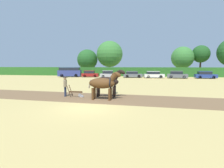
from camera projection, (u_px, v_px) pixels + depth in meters
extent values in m
plane|color=tan|center=(88.00, 108.00, 11.38)|extent=(240.00, 240.00, 0.00)
cube|color=brown|center=(48.00, 96.00, 15.84)|extent=(35.34, 6.54, 0.01)
cube|color=#286023|center=(129.00, 72.00, 44.30)|extent=(75.63, 1.71, 2.24)
cylinder|color=brown|center=(88.00, 70.00, 53.29)|extent=(0.44, 0.44, 2.77)
sphere|color=#235623|center=(87.00, 60.00, 52.96)|extent=(6.14, 6.14, 6.14)
cylinder|color=#423323|center=(110.00, 68.00, 50.99)|extent=(0.44, 0.44, 3.91)
sphere|color=#387533|center=(110.00, 54.00, 50.56)|extent=(7.53, 7.53, 7.53)
cylinder|color=#423323|center=(182.00, 70.00, 47.43)|extent=(0.44, 0.44, 3.17)
sphere|color=#387533|center=(182.00, 58.00, 47.09)|extent=(5.93, 5.93, 5.93)
cylinder|color=#423323|center=(200.00, 67.00, 46.82)|extent=(0.44, 0.44, 4.48)
sphere|color=#1E4C1E|center=(201.00, 54.00, 46.44)|extent=(4.59, 4.59, 4.59)
ellipsoid|color=#513319|center=(102.00, 83.00, 13.86)|extent=(2.16, 1.02, 0.85)
cylinder|color=#513319|center=(111.00, 94.00, 14.03)|extent=(0.18, 0.18, 0.95)
cylinder|color=#513319|center=(109.00, 95.00, 13.56)|extent=(0.18, 0.18, 0.95)
cylinder|color=#513319|center=(95.00, 93.00, 14.35)|extent=(0.18, 0.18, 0.95)
cylinder|color=#513319|center=(93.00, 94.00, 13.88)|extent=(0.18, 0.18, 0.95)
cylinder|color=#513319|center=(113.00, 78.00, 13.61)|extent=(0.77, 0.45, 0.82)
ellipsoid|color=#513319|center=(117.00, 74.00, 13.49)|extent=(0.69, 0.30, 0.54)
cube|color=gray|center=(115.00, 75.00, 13.55)|extent=(0.38, 0.10, 0.51)
cylinder|color=gray|center=(90.00, 84.00, 14.11)|extent=(0.30, 0.14, 0.71)
torus|color=black|center=(111.00, 83.00, 13.68)|extent=(0.16, 0.88, 0.87)
ellipsoid|color=black|center=(106.00, 82.00, 15.10)|extent=(2.26, 1.00, 0.83)
cylinder|color=black|center=(115.00, 91.00, 15.25)|extent=(0.18, 0.18, 0.97)
cylinder|color=black|center=(113.00, 92.00, 14.79)|extent=(0.18, 0.18, 0.97)
cylinder|color=black|center=(99.00, 91.00, 15.59)|extent=(0.18, 0.18, 0.97)
cylinder|color=black|center=(97.00, 91.00, 15.12)|extent=(0.18, 0.18, 0.97)
cylinder|color=black|center=(117.00, 76.00, 14.82)|extent=(0.85, 0.44, 0.95)
ellipsoid|color=black|center=(122.00, 72.00, 14.68)|extent=(0.69, 0.30, 0.54)
cube|color=gray|center=(119.00, 74.00, 14.76)|extent=(0.46, 0.11, 0.62)
cylinder|color=gray|center=(95.00, 82.00, 15.35)|extent=(0.30, 0.14, 0.71)
torus|color=black|center=(115.00, 81.00, 14.91)|extent=(0.16, 0.85, 0.85)
cube|color=#4C331E|center=(76.00, 92.00, 15.17)|extent=(1.24, 0.17, 0.12)
cube|color=#939399|center=(81.00, 96.00, 15.09)|extent=(0.49, 0.23, 0.39)
cylinder|color=#4C331E|center=(71.00, 90.00, 15.48)|extent=(0.40, 0.08, 0.96)
cylinder|color=#4C331E|center=(69.00, 91.00, 15.10)|extent=(0.40, 0.08, 0.96)
cylinder|color=#28334C|center=(66.00, 91.00, 15.52)|extent=(0.14, 0.14, 0.87)
cylinder|color=#28334C|center=(65.00, 92.00, 15.29)|extent=(0.14, 0.14, 0.87)
cube|color=tan|center=(65.00, 83.00, 15.33)|extent=(0.29, 0.53, 0.61)
sphere|color=tan|center=(65.00, 78.00, 15.28)|extent=(0.23, 0.23, 0.23)
cylinder|color=tan|center=(66.00, 83.00, 15.63)|extent=(0.09, 0.09, 0.58)
cylinder|color=tan|center=(64.00, 84.00, 15.03)|extent=(0.09, 0.09, 0.58)
cylinder|color=#42382D|center=(65.00, 78.00, 15.27)|extent=(0.45, 0.45, 0.02)
cylinder|color=#42382D|center=(65.00, 77.00, 15.27)|extent=(0.22, 0.22, 0.10)
cylinder|color=#28334C|center=(115.00, 89.00, 16.85)|extent=(0.14, 0.14, 0.84)
cylinder|color=#28334C|center=(115.00, 90.00, 16.63)|extent=(0.14, 0.14, 0.84)
cube|color=tan|center=(115.00, 82.00, 16.66)|extent=(0.29, 0.52, 0.59)
sphere|color=tan|center=(115.00, 78.00, 16.62)|extent=(0.23, 0.23, 0.23)
cylinder|color=tan|center=(115.00, 82.00, 16.95)|extent=(0.09, 0.09, 0.56)
cylinder|color=tan|center=(115.00, 83.00, 16.38)|extent=(0.09, 0.09, 0.56)
cube|color=navy|center=(70.00, 73.00, 41.32)|extent=(5.59, 2.94, 1.36)
cube|color=black|center=(70.00, 69.00, 41.21)|extent=(4.93, 2.62, 0.63)
cube|color=navy|center=(70.00, 67.00, 41.17)|extent=(4.93, 2.62, 0.06)
cylinder|color=black|center=(77.00, 75.00, 42.27)|extent=(0.78, 0.35, 0.75)
cylinder|color=black|center=(76.00, 76.00, 40.51)|extent=(0.78, 0.35, 0.75)
cylinder|color=black|center=(64.00, 75.00, 42.24)|extent=(0.78, 0.35, 0.75)
cylinder|color=black|center=(62.00, 76.00, 40.48)|extent=(0.78, 0.35, 0.75)
cube|color=maroon|center=(90.00, 75.00, 40.82)|extent=(4.04, 2.23, 0.70)
cube|color=black|center=(90.00, 72.00, 40.76)|extent=(2.49, 1.87, 0.57)
cube|color=maroon|center=(90.00, 71.00, 40.73)|extent=(2.49, 1.87, 0.06)
cylinder|color=black|center=(96.00, 75.00, 41.55)|extent=(0.67, 0.30, 0.65)
cylinder|color=black|center=(95.00, 76.00, 40.00)|extent=(0.67, 0.30, 0.65)
cylinder|color=black|center=(86.00, 75.00, 41.68)|extent=(0.67, 0.30, 0.65)
cylinder|color=black|center=(85.00, 76.00, 40.13)|extent=(0.67, 0.30, 0.65)
cube|color=#9E9EA8|center=(109.00, 75.00, 39.10)|extent=(4.02, 2.32, 0.72)
cube|color=black|center=(108.00, 72.00, 39.03)|extent=(2.48, 1.94, 0.61)
cube|color=#9E9EA8|center=(108.00, 71.00, 39.00)|extent=(2.48, 1.94, 0.06)
cylinder|color=black|center=(114.00, 76.00, 39.87)|extent=(0.66, 0.30, 0.64)
cylinder|color=black|center=(114.00, 76.00, 38.27)|extent=(0.66, 0.30, 0.64)
cylinder|color=black|center=(104.00, 76.00, 39.97)|extent=(0.66, 0.30, 0.64)
cylinder|color=black|center=(103.00, 76.00, 38.37)|extent=(0.66, 0.30, 0.64)
cube|color=#565B66|center=(133.00, 75.00, 38.87)|extent=(4.34, 2.31, 0.66)
cube|color=black|center=(132.00, 73.00, 38.82)|extent=(2.68, 1.91, 0.53)
cube|color=#565B66|center=(132.00, 71.00, 38.79)|extent=(2.68, 1.91, 0.06)
cylinder|color=black|center=(138.00, 76.00, 39.61)|extent=(0.70, 0.31, 0.67)
cylinder|color=black|center=(139.00, 76.00, 38.08)|extent=(0.70, 0.31, 0.67)
cylinder|color=black|center=(127.00, 76.00, 39.71)|extent=(0.70, 0.31, 0.67)
cylinder|color=black|center=(127.00, 76.00, 38.18)|extent=(0.70, 0.31, 0.67)
cube|color=silver|center=(154.00, 76.00, 37.74)|extent=(4.50, 2.47, 0.67)
cube|color=black|center=(153.00, 73.00, 37.68)|extent=(2.78, 2.03, 0.54)
cube|color=silver|center=(153.00, 71.00, 37.65)|extent=(2.78, 2.03, 0.06)
cylinder|color=black|center=(159.00, 76.00, 38.54)|extent=(0.70, 0.32, 0.67)
cylinder|color=black|center=(161.00, 77.00, 36.93)|extent=(0.70, 0.32, 0.67)
cylinder|color=black|center=(147.00, 76.00, 38.59)|extent=(0.70, 0.32, 0.67)
cylinder|color=black|center=(148.00, 77.00, 36.99)|extent=(0.70, 0.32, 0.67)
cube|color=#565B66|center=(177.00, 76.00, 36.82)|extent=(4.29, 2.37, 0.72)
cube|color=black|center=(176.00, 73.00, 36.81)|extent=(2.65, 1.96, 0.59)
cube|color=#565B66|center=(177.00, 71.00, 36.78)|extent=(2.65, 1.96, 0.06)
cylinder|color=black|center=(183.00, 77.00, 37.19)|extent=(0.70, 0.32, 0.68)
cylinder|color=black|center=(184.00, 77.00, 35.70)|extent=(0.70, 0.32, 0.68)
cylinder|color=black|center=(171.00, 76.00, 37.98)|extent=(0.70, 0.32, 0.68)
cylinder|color=black|center=(171.00, 77.00, 36.49)|extent=(0.70, 0.32, 0.68)
cube|color=navy|center=(206.00, 76.00, 36.27)|extent=(4.17, 1.79, 0.70)
cube|color=black|center=(205.00, 73.00, 36.24)|extent=(2.51, 1.60, 0.58)
cube|color=navy|center=(205.00, 71.00, 36.20)|extent=(2.51, 1.60, 0.06)
cylinder|color=black|center=(211.00, 77.00, 36.80)|extent=(0.66, 0.23, 0.66)
cylinder|color=black|center=(214.00, 77.00, 35.31)|extent=(0.66, 0.23, 0.66)
cylinder|color=black|center=(198.00, 77.00, 37.27)|extent=(0.66, 0.23, 0.66)
cylinder|color=black|center=(200.00, 77.00, 35.78)|extent=(0.66, 0.23, 0.66)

